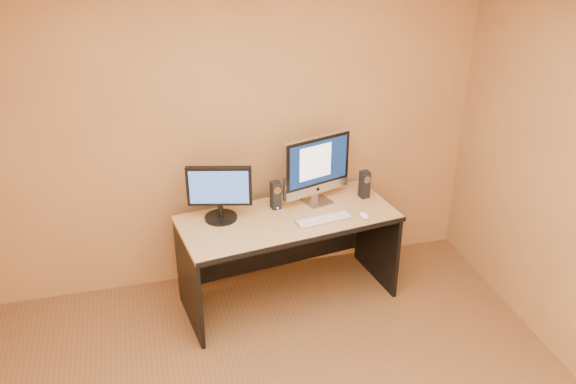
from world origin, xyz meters
name	(u,v)px	position (x,y,z in m)	size (l,w,h in m)	color
walls	(304,273)	(0.00, 0.00, 1.30)	(4.00, 4.00, 2.60)	#AD7B45
ceiling	(308,5)	(0.00, 0.00, 2.60)	(4.00, 4.00, 0.00)	white
desk	(288,259)	(0.31, 1.50, 0.38)	(1.64, 0.72, 0.76)	tan
imac	(319,170)	(0.60, 1.66, 1.04)	(0.59, 0.22, 0.57)	#BDBCC1
second_monitor	(220,193)	(-0.19, 1.60, 0.98)	(0.49, 0.25, 0.43)	black
speaker_left	(276,195)	(0.25, 1.66, 0.87)	(0.07, 0.07, 0.23)	black
speaker_right	(365,184)	(0.99, 1.66, 0.87)	(0.07, 0.07, 0.23)	black
keyboard	(324,219)	(0.56, 1.38, 0.77)	(0.44, 0.12, 0.02)	silver
mouse	(364,215)	(0.87, 1.34, 0.78)	(0.06, 0.10, 0.04)	white
cable_a	(311,195)	(0.58, 1.79, 0.76)	(0.01, 0.01, 0.23)	black
cable_b	(300,195)	(0.49, 1.81, 0.76)	(0.01, 0.01, 0.19)	black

